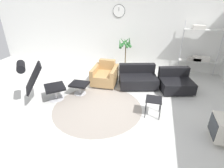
# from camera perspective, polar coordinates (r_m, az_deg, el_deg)

# --- Properties ---
(ground_plane) EXTENTS (12.00, 12.00, 0.00)m
(ground_plane) POSITION_cam_1_polar(r_m,az_deg,el_deg) (4.97, -0.19, -5.82)
(ground_plane) COLOR silver
(wall_back) EXTENTS (12.00, 0.09, 2.80)m
(wall_back) POSITION_cam_1_polar(r_m,az_deg,el_deg) (7.19, 5.85, 16.29)
(wall_back) COLOR silver
(wall_back) RESTS_ON ground_plane
(round_rug) EXTENTS (2.37, 2.37, 0.01)m
(round_rug) POSITION_cam_1_polar(r_m,az_deg,el_deg) (4.75, -4.75, -7.62)
(round_rug) COLOR gray
(round_rug) RESTS_ON ground_plane
(lounge_chair) EXTENTS (1.18, 1.11, 1.22)m
(lounge_chair) POSITION_cam_1_polar(r_m,az_deg,el_deg) (5.03, -23.05, 1.53)
(lounge_chair) COLOR #BCBCC1
(lounge_chair) RESTS_ON ground_plane
(ottoman) EXTENTS (0.52, 0.44, 0.36)m
(ottoman) POSITION_cam_1_polar(r_m,az_deg,el_deg) (5.34, -10.58, -0.55)
(ottoman) COLOR #BCBCC1
(ottoman) RESTS_ON ground_plane
(armchair_red) EXTENTS (0.81, 0.92, 0.74)m
(armchair_red) POSITION_cam_1_polar(r_m,az_deg,el_deg) (5.90, -2.27, 2.69)
(armchair_red) COLOR silver
(armchair_red) RESTS_ON ground_plane
(couch_low) EXTENTS (1.38, 1.13, 0.67)m
(couch_low) POSITION_cam_1_polar(r_m,az_deg,el_deg) (5.82, 8.38, 1.70)
(couch_low) COLOR black
(couch_low) RESTS_ON ground_plane
(couch_second) EXTENTS (1.15, 1.07, 0.67)m
(couch_second) POSITION_cam_1_polar(r_m,az_deg,el_deg) (5.83, 19.96, 0.34)
(couch_second) COLOR black
(couch_second) RESTS_ON ground_plane
(side_table) EXTENTS (0.38, 0.38, 0.46)m
(side_table) POSITION_cam_1_polar(r_m,az_deg,el_deg) (4.37, 13.45, -5.43)
(side_table) COLOR black
(side_table) RESTS_ON ground_plane
(potted_plant) EXTENTS (0.57, 0.56, 1.40)m
(potted_plant) POSITION_cam_1_polar(r_m,az_deg,el_deg) (6.79, 4.30, 9.27)
(potted_plant) COLOR silver
(potted_plant) RESTS_ON ground_plane
(shelf_unit) EXTENTS (1.35, 0.28, 1.95)m
(shelf_unit) POSITION_cam_1_polar(r_m,az_deg,el_deg) (7.07, 26.69, 10.09)
(shelf_unit) COLOR #BCBCC1
(shelf_unit) RESTS_ON ground_plane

